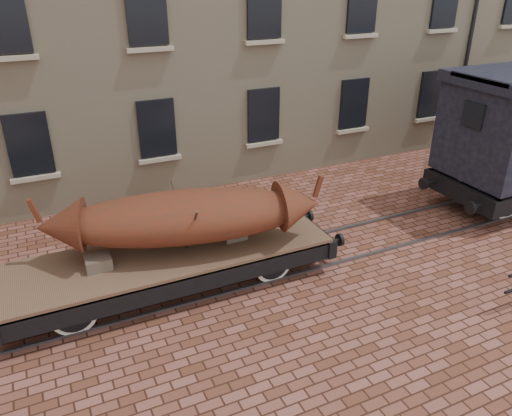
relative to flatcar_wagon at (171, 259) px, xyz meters
name	(u,v)px	position (x,y,z in m)	size (l,w,h in m)	color
ground	(313,252)	(3.64, 0.00, -0.75)	(90.00, 90.00, 0.00)	brown
rail_track	(313,251)	(3.64, 0.00, -0.72)	(30.00, 1.52, 0.06)	#59595E
flatcar_wagon	(171,259)	(0.00, 0.00, 0.00)	(7.93, 2.15, 1.20)	brown
iron_boat	(185,216)	(0.39, 0.00, 0.96)	(6.05, 2.82, 1.48)	maroon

